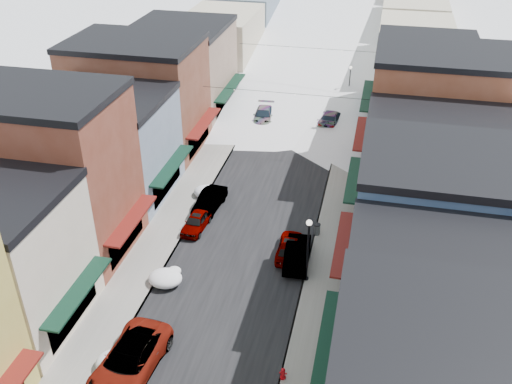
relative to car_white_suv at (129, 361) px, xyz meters
The scene contains 32 objects.
road 50.11m from the car_white_suv, 85.99° to the left, with size 10.00×160.00×0.01m, color black.
sidewalk_left 50.09m from the car_white_suv, 93.55° to the left, with size 3.20×160.00×0.15m, color gray.
sidewalk_right 51.00m from the car_white_suv, 78.58° to the left, with size 3.20×160.00×0.15m, color gray.
curb_left 50.01m from the car_white_suv, 91.78° to the left, with size 0.10×160.00×0.15m, color slate.
curb_right 50.72m from the car_white_suv, 80.29° to the left, with size 0.10×160.00×0.15m, color slate.
bldg_l_brick_near 15.57m from the car_white_suv, 134.20° to the left, with size 12.30×8.20×12.50m.
bldg_l_grayblue 21.62m from the car_white_suv, 117.04° to the left, with size 11.30×9.20×9.00m.
bldg_l_brick_far 30.31m from the car_white_suv, 110.91° to the left, with size 13.30×9.20×11.00m.
bldg_l_tan 39.42m from the car_white_suv, 104.31° to the left, with size 11.30×11.20×10.00m.
bldg_r_green 17.25m from the car_white_suv, ahead, with size 11.30×9.20×9.50m.
bldg_r_blue 20.45m from the car_white_suv, 33.35° to the left, with size 11.30×9.20×10.50m.
bldg_r_cream 26.61m from the car_white_suv, 49.30° to the left, with size 12.30×9.20×9.00m.
bldg_r_brick_far 34.30m from the car_white_suv, 58.60° to the left, with size 13.30×9.20×11.50m.
bldg_r_tan 42.58m from the car_white_suv, 66.82° to the left, with size 11.30×11.20×9.50m.
distant_blocks 73.13m from the car_white_suv, 87.25° to the left, with size 34.00×55.00×8.00m.
overhead_cables 38.02m from the car_white_suv, 84.67° to the left, with size 16.40×15.04×0.04m.
car_white_suv is the anchor object (origin of this frame).
car_silver_sedan 14.91m from the car_white_suv, 93.08° to the left, with size 1.57×3.90×1.33m, color #A7AAB0.
car_dark_hatch 17.92m from the car_white_suv, 91.98° to the left, with size 1.61×4.61×1.52m, color black.
car_silver_wagon 36.72m from the car_white_suv, 90.00° to the left, with size 2.18×5.36×1.55m, color gray.
car_green_sedan 14.63m from the car_white_suv, 58.14° to the left, with size 1.70×4.87×1.60m, color black.
car_gray_suv 14.88m from the car_white_suv, 61.93° to the left, with size 1.73×4.30×1.47m, color gray.
car_black_sedan 38.36m from the car_white_suv, 78.76° to the left, with size 2.25×5.53×1.61m, color black.
car_lane_silver 43.64m from the car_white_suv, 88.29° to the left, with size 1.62×4.04×1.38m, color #94969C.
car_lane_white 55.65m from the car_white_suv, 84.37° to the left, with size 2.47×5.35×1.49m, color #B9B9BB.
fire_hydrant 8.82m from the car_white_suv, ahead, with size 0.44×0.33×0.76m.
trash_can 18.23m from the car_white_suv, 61.49° to the left, with size 0.55×0.55×0.93m.
streetlamp_near 13.75m from the car_white_suv, 50.03° to the left, with size 0.41×0.41×4.96m.
streetlamp_far 45.86m from the car_white_suv, 79.05° to the left, with size 0.35×0.35×4.22m.
snow_pile_near 0.88m from the car_white_suv, behind, with size 2.51×2.75×1.06m.
snow_pile_mid 8.03m from the car_white_suv, 95.60° to the left, with size 2.37×2.66×1.00m.
snow_pile_far 19.92m from the car_white_suv, 93.98° to the left, with size 2.32×2.62×0.98m.
Camera 1 is at (8.65, -10.85, 25.88)m, focal length 40.00 mm.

